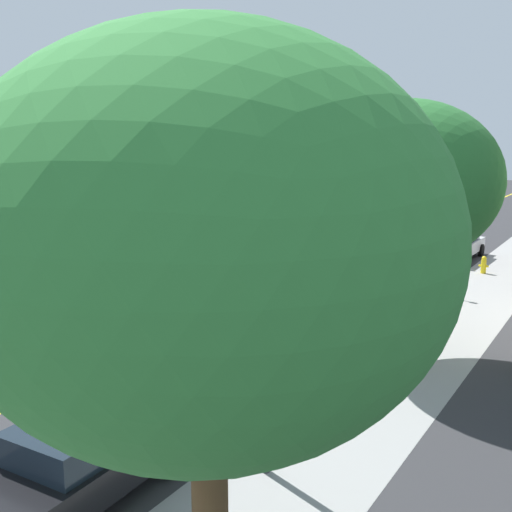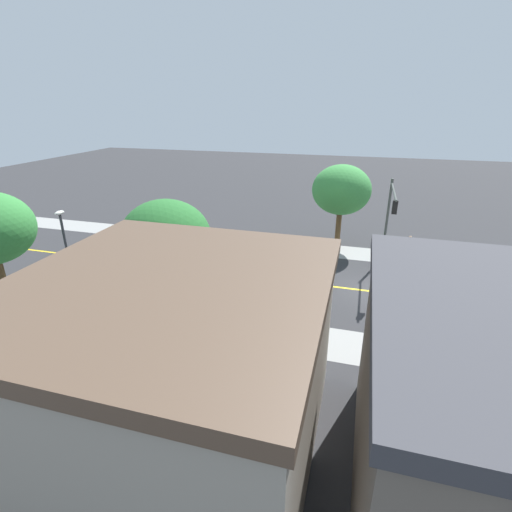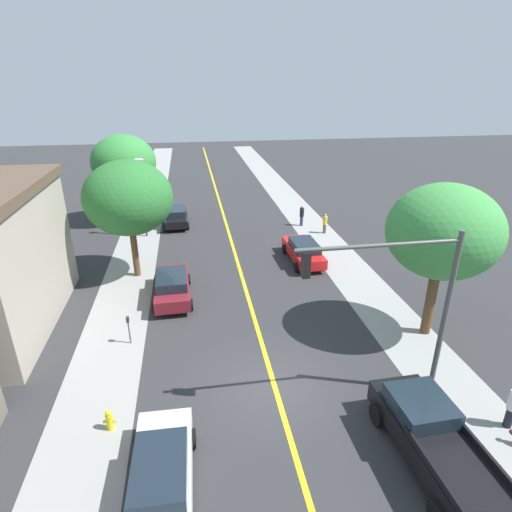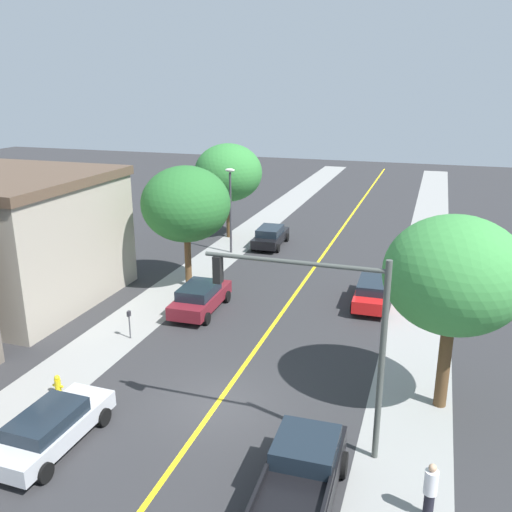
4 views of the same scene
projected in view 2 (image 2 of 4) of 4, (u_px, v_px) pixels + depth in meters
ground_plane at (365, 291)px, 26.41m from camera, size 140.00×140.00×0.00m
sidewalk_left at (363, 349)px, 20.23m from camera, size 3.08×126.00×0.01m
sidewalk_right at (367, 254)px, 32.59m from camera, size 3.08×126.00×0.01m
road_centerline_stripe at (365, 291)px, 26.41m from camera, size 0.20×126.00×0.00m
brick_apartment_block at (177, 368)px, 13.37m from camera, size 10.40×10.06×7.03m
street_tree_right_corner at (341, 190)px, 32.24m from camera, size 4.96×4.96×7.32m
street_tree_left_far at (166, 238)px, 21.67m from camera, size 5.14×5.14×7.17m
fire_hydrant at (388, 338)px, 20.47m from camera, size 0.44×0.24×0.82m
parking_meter at (293, 315)px, 21.69m from camera, size 0.12×0.18×1.40m
traffic_light_mast at (390, 212)px, 28.16m from camera, size 5.86×0.32×6.73m
street_lamp at (66, 246)px, 23.94m from camera, size 0.70×0.36×6.03m
red_sedan_right_curb at (226, 243)px, 32.99m from camera, size 2.06×4.83×1.46m
silver_sedan_left_curb at (440, 321)px, 21.36m from camera, size 2.06×4.72×1.41m
black_sedan_left_curb at (68, 270)px, 27.65m from camera, size 2.19×4.72×1.48m
maroon_sedan_left_curb at (236, 293)px, 24.41m from camera, size 2.19×4.75×1.53m
black_pickup_truck at (425, 262)px, 28.80m from camera, size 2.36×5.58×1.75m
pedestrian_black_shirt at (162, 228)px, 36.36m from camera, size 0.35×0.35×1.74m
pedestrian_white_shirt at (409, 245)px, 32.12m from camera, size 0.38×0.38×1.73m
pedestrian_yellow_shirt at (188, 227)px, 37.05m from camera, size 0.34×0.34×1.59m
small_dog at (418, 253)px, 31.95m from camera, size 0.61×0.58×0.52m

